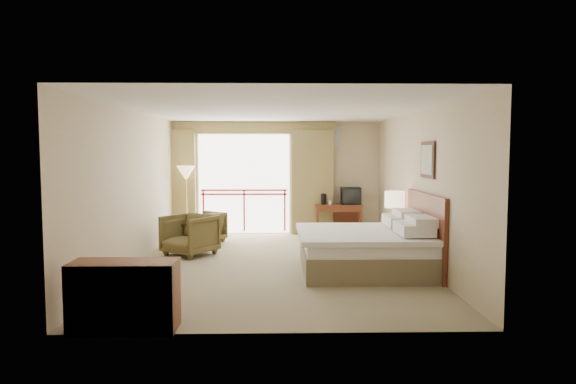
{
  "coord_description": "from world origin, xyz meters",
  "views": [
    {
      "loc": [
        -0.0,
        -8.97,
        1.98
      ],
      "look_at": [
        0.2,
        0.4,
        1.24
      ],
      "focal_mm": 32.0,
      "sensor_mm": 36.0,
      "label": 1
    }
  ],
  "objects_px": {
    "desk": "(338,211)",
    "tv": "(351,196)",
    "side_table": "(189,231)",
    "wastebasket": "(320,232)",
    "armchair_near": "(190,255)",
    "floor_lamp": "(186,176)",
    "table_lamp": "(395,200)",
    "nightstand": "(395,242)",
    "dresser": "(124,296)",
    "armchair_far": "(204,242)",
    "bed": "(367,249)"
  },
  "relations": [
    {
      "from": "armchair_far",
      "to": "armchair_near",
      "type": "bearing_deg",
      "value": 31.88
    },
    {
      "from": "table_lamp",
      "to": "wastebasket",
      "type": "height_order",
      "value": "table_lamp"
    },
    {
      "from": "table_lamp",
      "to": "tv",
      "type": "bearing_deg",
      "value": 99.97
    },
    {
      "from": "floor_lamp",
      "to": "armchair_near",
      "type": "bearing_deg",
      "value": -78.62
    },
    {
      "from": "wastebasket",
      "to": "armchair_near",
      "type": "xyz_separation_m",
      "value": [
        -2.66,
        -1.95,
        -0.14
      ]
    },
    {
      "from": "desk",
      "to": "side_table",
      "type": "bearing_deg",
      "value": -151.86
    },
    {
      "from": "table_lamp",
      "to": "nightstand",
      "type": "bearing_deg",
      "value": -90.0
    },
    {
      "from": "wastebasket",
      "to": "side_table",
      "type": "xyz_separation_m",
      "value": [
        -2.77,
        -1.42,
        0.24
      ]
    },
    {
      "from": "wastebasket",
      "to": "armchair_near",
      "type": "relative_size",
      "value": 0.32
    },
    {
      "from": "desk",
      "to": "nightstand",
      "type": "bearing_deg",
      "value": -76.4
    },
    {
      "from": "tv",
      "to": "side_table",
      "type": "height_order",
      "value": "tv"
    },
    {
      "from": "nightstand",
      "to": "desk",
      "type": "height_order",
      "value": "desk"
    },
    {
      "from": "tv",
      "to": "wastebasket",
      "type": "relative_size",
      "value": 1.64
    },
    {
      "from": "tv",
      "to": "wastebasket",
      "type": "distance_m",
      "value": 1.19
    },
    {
      "from": "tv",
      "to": "floor_lamp",
      "type": "height_order",
      "value": "floor_lamp"
    },
    {
      "from": "tv",
      "to": "desk",
      "type": "bearing_deg",
      "value": 150.66
    },
    {
      "from": "armchair_near",
      "to": "dresser",
      "type": "bearing_deg",
      "value": -54.41
    },
    {
      "from": "nightstand",
      "to": "dresser",
      "type": "distance_m",
      "value": 5.52
    },
    {
      "from": "dresser",
      "to": "nightstand",
      "type": "bearing_deg",
      "value": 40.91
    },
    {
      "from": "side_table",
      "to": "floor_lamp",
      "type": "xyz_separation_m",
      "value": [
        -0.31,
        1.56,
        1.04
      ]
    },
    {
      "from": "nightstand",
      "to": "armchair_near",
      "type": "height_order",
      "value": "nightstand"
    },
    {
      "from": "desk",
      "to": "side_table",
      "type": "height_order",
      "value": "desk"
    },
    {
      "from": "wastebasket",
      "to": "side_table",
      "type": "height_order",
      "value": "side_table"
    },
    {
      "from": "tv",
      "to": "floor_lamp",
      "type": "bearing_deg",
      "value": 165.18
    },
    {
      "from": "bed",
      "to": "armchair_far",
      "type": "bearing_deg",
      "value": 138.01
    },
    {
      "from": "nightstand",
      "to": "armchair_near",
      "type": "bearing_deg",
      "value": 178.03
    },
    {
      "from": "nightstand",
      "to": "wastebasket",
      "type": "relative_size",
      "value": 2.01
    },
    {
      "from": "nightstand",
      "to": "tv",
      "type": "distance_m",
      "value": 2.75
    },
    {
      "from": "armchair_near",
      "to": "bed",
      "type": "bearing_deg",
      "value": 12.18
    },
    {
      "from": "tv",
      "to": "side_table",
      "type": "relative_size",
      "value": 0.82
    },
    {
      "from": "wastebasket",
      "to": "dresser",
      "type": "xyz_separation_m",
      "value": [
        -2.68,
        -6.11,
        0.25
      ]
    },
    {
      "from": "armchair_near",
      "to": "nightstand",
      "type": "bearing_deg",
      "value": 32.03
    },
    {
      "from": "desk",
      "to": "wastebasket",
      "type": "bearing_deg",
      "value": -137.1
    },
    {
      "from": "desk",
      "to": "dresser",
      "type": "height_order",
      "value": "dresser"
    },
    {
      "from": "desk",
      "to": "floor_lamp",
      "type": "relative_size",
      "value": 0.67
    },
    {
      "from": "table_lamp",
      "to": "side_table",
      "type": "distance_m",
      "value": 4.13
    },
    {
      "from": "armchair_far",
      "to": "nightstand",
      "type": "bearing_deg",
      "value": 101.83
    },
    {
      "from": "wastebasket",
      "to": "bed",
      "type": "bearing_deg",
      "value": -81.31
    },
    {
      "from": "desk",
      "to": "tv",
      "type": "relative_size",
      "value": 2.44
    },
    {
      "from": "armchair_far",
      "to": "floor_lamp",
      "type": "relative_size",
      "value": 0.45
    },
    {
      "from": "wastebasket",
      "to": "tv",
      "type": "bearing_deg",
      "value": 28.44
    },
    {
      "from": "nightstand",
      "to": "armchair_far",
      "type": "relative_size",
      "value": 0.76
    },
    {
      "from": "desk",
      "to": "armchair_near",
      "type": "xyz_separation_m",
      "value": [
        -3.14,
        -2.43,
        -0.57
      ]
    },
    {
      "from": "tv",
      "to": "wastebasket",
      "type": "bearing_deg",
      "value": -170.45
    },
    {
      "from": "bed",
      "to": "dresser",
      "type": "bearing_deg",
      "value": -139.14
    },
    {
      "from": "wastebasket",
      "to": "dresser",
      "type": "height_order",
      "value": "dresser"
    },
    {
      "from": "armchair_far",
      "to": "side_table",
      "type": "bearing_deg",
      "value": 22.46
    },
    {
      "from": "desk",
      "to": "armchair_far",
      "type": "relative_size",
      "value": 1.5
    },
    {
      "from": "desk",
      "to": "dresser",
      "type": "bearing_deg",
      "value": -117.69
    },
    {
      "from": "armchair_far",
      "to": "side_table",
      "type": "height_order",
      "value": "side_table"
    }
  ]
}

